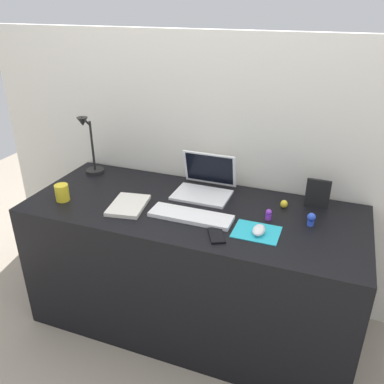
{
  "coord_description": "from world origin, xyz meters",
  "views": [
    {
      "loc": [
        0.64,
        -1.7,
        1.71
      ],
      "look_at": [
        -0.0,
        0.0,
        0.83
      ],
      "focal_mm": 37.62,
      "sensor_mm": 36.0,
      "label": 1
    }
  ],
  "objects_px": {
    "desk_lamp": "(90,147)",
    "cell_phone": "(216,235)",
    "notebook_pad": "(128,205)",
    "laptop": "(205,183)",
    "toy_figurine_yellow": "(284,204)",
    "toy_figurine_purple": "(269,214)",
    "picture_frame": "(318,193)",
    "toy_figurine_blue": "(311,219)",
    "keyboard": "(191,216)",
    "mouse": "(259,230)",
    "coffee_mug": "(62,193)"
  },
  "relations": [
    {
      "from": "keyboard",
      "to": "toy_figurine_blue",
      "type": "height_order",
      "value": "toy_figurine_blue"
    },
    {
      "from": "keyboard",
      "to": "cell_phone",
      "type": "height_order",
      "value": "keyboard"
    },
    {
      "from": "notebook_pad",
      "to": "toy_figurine_purple",
      "type": "xyz_separation_m",
      "value": [
        0.7,
        0.13,
        0.02
      ]
    },
    {
      "from": "toy_figurine_blue",
      "to": "keyboard",
      "type": "bearing_deg",
      "value": -166.36
    },
    {
      "from": "picture_frame",
      "to": "coffee_mug",
      "type": "bearing_deg",
      "value": -162.25
    },
    {
      "from": "notebook_pad",
      "to": "laptop",
      "type": "bearing_deg",
      "value": 35.84
    },
    {
      "from": "coffee_mug",
      "to": "desk_lamp",
      "type": "bearing_deg",
      "value": 98.46
    },
    {
      "from": "keyboard",
      "to": "coffee_mug",
      "type": "height_order",
      "value": "coffee_mug"
    },
    {
      "from": "laptop",
      "to": "notebook_pad",
      "type": "xyz_separation_m",
      "value": [
        -0.31,
        -0.31,
        -0.04
      ]
    },
    {
      "from": "mouse",
      "to": "coffee_mug",
      "type": "distance_m",
      "value": 1.04
    },
    {
      "from": "picture_frame",
      "to": "desk_lamp",
      "type": "bearing_deg",
      "value": -178.06
    },
    {
      "from": "mouse",
      "to": "toy_figurine_yellow",
      "type": "distance_m",
      "value": 0.31
    },
    {
      "from": "toy_figurine_purple",
      "to": "laptop",
      "type": "bearing_deg",
      "value": 155.18
    },
    {
      "from": "mouse",
      "to": "cell_phone",
      "type": "relative_size",
      "value": 0.75
    },
    {
      "from": "laptop",
      "to": "toy_figurine_yellow",
      "type": "xyz_separation_m",
      "value": [
        0.44,
        -0.03,
        -0.03
      ]
    },
    {
      "from": "cell_phone",
      "to": "coffee_mug",
      "type": "relative_size",
      "value": 1.43
    },
    {
      "from": "picture_frame",
      "to": "laptop",
      "type": "bearing_deg",
      "value": -176.16
    },
    {
      "from": "laptop",
      "to": "cell_phone",
      "type": "relative_size",
      "value": 2.34
    },
    {
      "from": "desk_lamp",
      "to": "toy_figurine_blue",
      "type": "xyz_separation_m",
      "value": [
        1.31,
        -0.16,
        -0.14
      ]
    },
    {
      "from": "toy_figurine_purple",
      "to": "mouse",
      "type": "bearing_deg",
      "value": -95.45
    },
    {
      "from": "picture_frame",
      "to": "mouse",
      "type": "bearing_deg",
      "value": -120.54
    },
    {
      "from": "notebook_pad",
      "to": "toy_figurine_blue",
      "type": "xyz_separation_m",
      "value": [
        0.89,
        0.14,
        0.02
      ]
    },
    {
      "from": "toy_figurine_yellow",
      "to": "toy_figurine_blue",
      "type": "xyz_separation_m",
      "value": [
        0.15,
        -0.13,
        0.01
      ]
    },
    {
      "from": "picture_frame",
      "to": "coffee_mug",
      "type": "xyz_separation_m",
      "value": [
        -1.26,
        -0.4,
        -0.03
      ]
    },
    {
      "from": "laptop",
      "to": "toy_figurine_purple",
      "type": "height_order",
      "value": "laptop"
    },
    {
      "from": "toy_figurine_blue",
      "to": "cell_phone",
      "type": "bearing_deg",
      "value": -146.76
    },
    {
      "from": "laptop",
      "to": "toy_figurine_blue",
      "type": "relative_size",
      "value": 4.71
    },
    {
      "from": "picture_frame",
      "to": "toy_figurine_yellow",
      "type": "bearing_deg",
      "value": -154.97
    },
    {
      "from": "keyboard",
      "to": "toy_figurine_blue",
      "type": "distance_m",
      "value": 0.57
    },
    {
      "from": "notebook_pad",
      "to": "toy_figurine_blue",
      "type": "height_order",
      "value": "toy_figurine_blue"
    },
    {
      "from": "toy_figurine_yellow",
      "to": "keyboard",
      "type": "bearing_deg",
      "value": -146.72
    },
    {
      "from": "desk_lamp",
      "to": "cell_phone",
      "type": "bearing_deg",
      "value": -24.07
    },
    {
      "from": "desk_lamp",
      "to": "toy_figurine_blue",
      "type": "bearing_deg",
      "value": -6.97
    },
    {
      "from": "notebook_pad",
      "to": "keyboard",
      "type": "bearing_deg",
      "value": -7.73
    },
    {
      "from": "laptop",
      "to": "toy_figurine_blue",
      "type": "distance_m",
      "value": 0.61
    },
    {
      "from": "cell_phone",
      "to": "toy_figurine_purple",
      "type": "height_order",
      "value": "toy_figurine_purple"
    },
    {
      "from": "mouse",
      "to": "notebook_pad",
      "type": "distance_m",
      "value": 0.68
    },
    {
      "from": "toy_figurine_purple",
      "to": "picture_frame",
      "type": "bearing_deg",
      "value": 47.18
    },
    {
      "from": "picture_frame",
      "to": "toy_figurine_blue",
      "type": "xyz_separation_m",
      "value": [
        -0.01,
        -0.2,
        -0.04
      ]
    },
    {
      "from": "toy_figurine_yellow",
      "to": "toy_figurine_purple",
      "type": "relative_size",
      "value": 0.76
    },
    {
      "from": "coffee_mug",
      "to": "toy_figurine_purple",
      "type": "bearing_deg",
      "value": 9.85
    },
    {
      "from": "mouse",
      "to": "notebook_pad",
      "type": "relative_size",
      "value": 0.4
    },
    {
      "from": "keyboard",
      "to": "toy_figurine_purple",
      "type": "bearing_deg",
      "value": 18.42
    },
    {
      "from": "laptop",
      "to": "desk_lamp",
      "type": "bearing_deg",
      "value": -179.63
    },
    {
      "from": "toy_figurine_purple",
      "to": "coffee_mug",
      "type": "bearing_deg",
      "value": -170.15
    },
    {
      "from": "keyboard",
      "to": "toy_figurine_blue",
      "type": "bearing_deg",
      "value": 13.64
    },
    {
      "from": "desk_lamp",
      "to": "picture_frame",
      "type": "distance_m",
      "value": 1.32
    },
    {
      "from": "mouse",
      "to": "notebook_pad",
      "type": "xyz_separation_m",
      "value": [
        -0.68,
        0.02,
        -0.01
      ]
    },
    {
      "from": "keyboard",
      "to": "mouse",
      "type": "height_order",
      "value": "mouse"
    },
    {
      "from": "toy_figurine_blue",
      "to": "toy_figurine_purple",
      "type": "bearing_deg",
      "value": -175.44
    }
  ]
}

